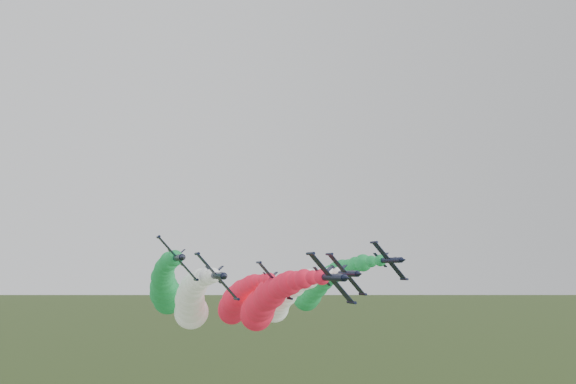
# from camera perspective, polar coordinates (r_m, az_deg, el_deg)

# --- Properties ---
(jet_lead) EXTENTS (13.67, 67.52, 16.88)m
(jet_lead) POSITION_cam_1_polar(r_m,az_deg,el_deg) (120.41, -2.44, -11.29)
(jet_lead) COLOR black
(jet_lead) RESTS_ON ground
(jet_inner_left) EXTENTS (14.04, 67.90, 17.26)m
(jet_inner_left) POSITION_cam_1_polar(r_m,az_deg,el_deg) (128.39, -9.78, -10.91)
(jet_inner_left) COLOR black
(jet_inner_left) RESTS_ON ground
(jet_inner_right) EXTENTS (13.66, 67.51, 16.87)m
(jet_inner_right) POSITION_cam_1_polar(r_m,az_deg,el_deg) (137.63, -0.54, -10.73)
(jet_inner_right) COLOR black
(jet_inner_right) RESTS_ON ground
(jet_outer_left) EXTENTS (13.58, 67.44, 16.80)m
(jet_outer_left) POSITION_cam_1_polar(r_m,az_deg,el_deg) (135.03, -12.33, -9.60)
(jet_outer_left) COLOR black
(jet_outer_left) RESTS_ON ground
(jet_outer_right) EXTENTS (13.60, 67.45, 16.82)m
(jet_outer_right) POSITION_cam_1_polar(r_m,az_deg,el_deg) (145.80, 2.98, -9.64)
(jet_outer_right) COLOR black
(jet_outer_right) RESTS_ON ground
(jet_trail) EXTENTS (13.86, 67.72, 17.08)m
(jet_trail) POSITION_cam_1_polar(r_m,az_deg,el_deg) (149.03, -5.34, -11.02)
(jet_trail) COLOR black
(jet_trail) RESTS_ON ground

